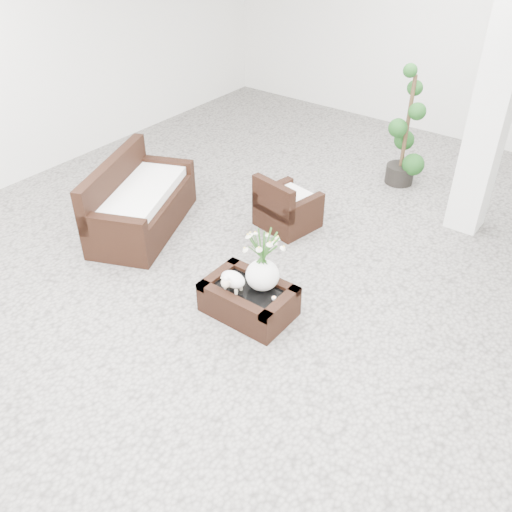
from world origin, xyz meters
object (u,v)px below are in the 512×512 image
Objects in this scene: loveseat at (141,197)px; topiary at (407,128)px; armchair at (288,201)px; coffee_table at (249,301)px.

loveseat is 1.01× the size of topiary.
loveseat is at bearing 49.75° from armchair.
armchair is 2.14m from topiary.
topiary is (2.07, 3.14, 0.39)m from loveseat.
loveseat is at bearing -123.40° from topiary.
coffee_table is at bearing 122.16° from armchair.
coffee_table is at bearing -126.89° from loveseat.
coffee_table is at bearing -89.75° from topiary.
coffee_table is 1.80m from armchair.
armchair is at bearing -74.24° from loveseat.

